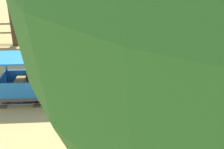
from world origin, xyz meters
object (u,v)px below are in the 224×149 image
object	(u,v)px
passenger_car	(62,81)
conductor_person	(133,41)
park_bench	(126,141)
locomotive	(157,76)

from	to	relation	value
passenger_car	conductor_person	world-z (taller)	conductor_person
passenger_car	park_bench	world-z (taller)	passenger_car
locomotive	passenger_car	xyz separation A→B (m)	(0.00, -2.10, -0.06)
passenger_car	conductor_person	distance (m)	2.14
locomotive	park_bench	size ratio (longest dim) A/B	1.08
locomotive	conductor_person	distance (m)	1.31
locomotive	park_bench	xyz separation A→B (m)	(2.21, -0.92, -0.07)
park_bench	conductor_person	bearing A→B (deg)	170.93
locomotive	passenger_car	distance (m)	2.10
conductor_person	park_bench	distance (m)	3.45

